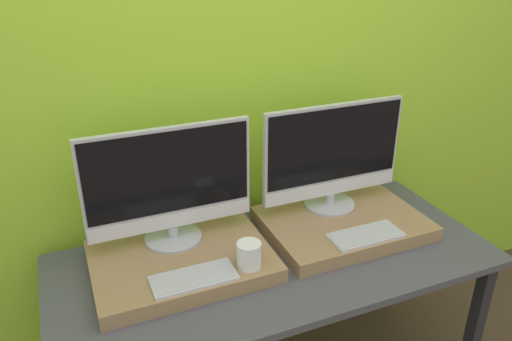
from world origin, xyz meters
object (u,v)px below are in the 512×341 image
object	(u,v)px
monitor_left	(169,184)
monitor_right	(333,155)
keyboard_left	(194,278)
mug	(249,255)
keyboard_right	(366,235)

from	to	relation	value
monitor_left	monitor_right	world-z (taller)	same
keyboard_left	mug	size ratio (longest dim) A/B	3.07
mug	monitor_right	size ratio (longest dim) A/B	0.15
mug	keyboard_right	xyz separation A→B (m)	(0.49, 0.00, -0.04)
monitor_left	monitor_right	distance (m)	0.69
monitor_left	keyboard_left	world-z (taller)	monitor_left
mug	keyboard_right	bearing A→B (deg)	0.00
monitor_left	keyboard_left	bearing A→B (deg)	-90.00
monitor_left	keyboard_right	world-z (taller)	monitor_left
monitor_left	keyboard_left	distance (m)	0.36
keyboard_left	mug	xyz separation A→B (m)	(0.20, -0.00, 0.04)
monitor_right	keyboard_right	world-z (taller)	monitor_right
keyboard_left	monitor_right	bearing A→B (deg)	21.66
keyboard_right	keyboard_left	bearing A→B (deg)	180.00
keyboard_left	mug	bearing A→B (deg)	-0.00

